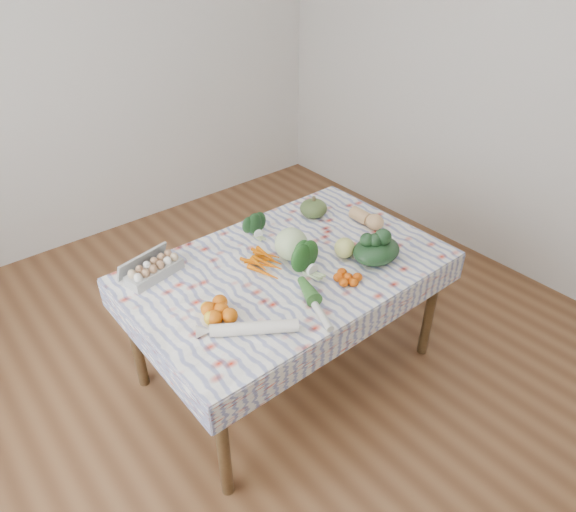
% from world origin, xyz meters
% --- Properties ---
extents(ground, '(4.50, 4.50, 0.00)m').
position_xyz_m(ground, '(0.00, 0.00, 0.00)').
color(ground, brown).
rests_on(ground, ground).
extents(wall_back, '(4.00, 0.04, 2.80)m').
position_xyz_m(wall_back, '(0.00, 2.25, 1.40)').
color(wall_back, silver).
rests_on(wall_back, ground).
extents(dining_table, '(1.60, 1.00, 0.75)m').
position_xyz_m(dining_table, '(0.00, 0.00, 0.68)').
color(dining_table, brown).
rests_on(dining_table, ground).
extents(tablecloth, '(1.66, 1.06, 0.01)m').
position_xyz_m(tablecloth, '(0.00, 0.00, 0.76)').
color(tablecloth, white).
rests_on(tablecloth, dining_table).
extents(egg_carton, '(0.32, 0.18, 0.08)m').
position_xyz_m(egg_carton, '(-0.59, 0.36, 0.80)').
color(egg_carton, '#A3A29E').
rests_on(egg_carton, tablecloth).
extents(carrot_bunch, '(0.27, 0.26, 0.04)m').
position_xyz_m(carrot_bunch, '(-0.11, 0.08, 0.78)').
color(carrot_bunch, '#D75C00').
rests_on(carrot_bunch, tablecloth).
extents(kale_bunch, '(0.16, 0.15, 0.12)m').
position_xyz_m(kale_bunch, '(0.04, 0.35, 0.82)').
color(kale_bunch, '#193D1A').
rests_on(kale_bunch, tablecloth).
extents(kabocha_squash, '(0.17, 0.17, 0.11)m').
position_xyz_m(kabocha_squash, '(0.45, 0.30, 0.82)').
color(kabocha_squash, '#45592B').
rests_on(kabocha_squash, tablecloth).
extents(cabbage, '(0.21, 0.21, 0.18)m').
position_xyz_m(cabbage, '(0.06, 0.04, 0.85)').
color(cabbage, '#B1CB8A').
rests_on(cabbage, tablecloth).
extents(butternut_squash, '(0.10, 0.22, 0.10)m').
position_xyz_m(butternut_squash, '(0.63, 0.02, 0.81)').
color(butternut_squash, tan).
rests_on(butternut_squash, tablecloth).
extents(orange_cluster, '(0.27, 0.27, 0.08)m').
position_xyz_m(orange_cluster, '(-0.50, -0.12, 0.80)').
color(orange_cluster, '#D35C0A').
rests_on(orange_cluster, tablecloth).
extents(broccoli, '(0.17, 0.17, 0.12)m').
position_xyz_m(broccoli, '(0.03, -0.10, 0.82)').
color(broccoli, '#1D5019').
rests_on(broccoli, tablecloth).
extents(mandarin_cluster, '(0.22, 0.22, 0.05)m').
position_xyz_m(mandarin_cluster, '(0.15, -0.30, 0.79)').
color(mandarin_cluster, '#D95008').
rests_on(mandarin_cluster, tablecloth).
extents(grapefruit, '(0.14, 0.14, 0.11)m').
position_xyz_m(grapefruit, '(0.29, -0.13, 0.82)').
color(grapefruit, '#D3D569').
rests_on(grapefruit, tablecloth).
extents(spinach_bag, '(0.29, 0.24, 0.12)m').
position_xyz_m(spinach_bag, '(0.39, -0.26, 0.82)').
color(spinach_bag, black).
rests_on(spinach_bag, tablecloth).
extents(daikon, '(0.38, 0.28, 0.06)m').
position_xyz_m(daikon, '(-0.45, -0.31, 0.79)').
color(daikon, white).
rests_on(daikon, tablecloth).
extents(leek, '(0.15, 0.35, 0.04)m').
position_xyz_m(leek, '(-0.13, -0.36, 0.78)').
color(leek, beige).
rests_on(leek, tablecloth).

